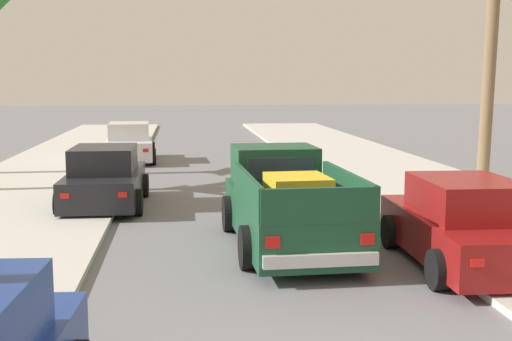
% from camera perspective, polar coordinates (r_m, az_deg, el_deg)
% --- Properties ---
extents(sidewalk_left, '(5.19, 60.00, 0.12)m').
position_cam_1_polar(sidewalk_left, '(18.00, -19.75, -2.79)').
color(sidewalk_left, beige).
rests_on(sidewalk_left, ground).
extents(sidewalk_right, '(5.19, 60.00, 0.12)m').
position_cam_1_polar(sidewalk_right, '(18.84, 15.40, -2.16)').
color(sidewalk_right, beige).
rests_on(sidewalk_right, ground).
extents(curb_left, '(0.16, 60.00, 0.10)m').
position_cam_1_polar(curb_left, '(17.76, -16.00, -2.80)').
color(curb_left, silver).
rests_on(curb_left, ground).
extents(curb_right, '(0.16, 60.00, 0.10)m').
position_cam_1_polar(curb_right, '(18.44, 11.95, -2.29)').
color(curb_right, silver).
rests_on(curb_right, ground).
extents(pickup_truck, '(2.34, 5.27, 1.80)m').
position_cam_1_polar(pickup_truck, '(13.05, 2.63, -2.91)').
color(pickup_truck, '#19472D').
rests_on(pickup_truck, ground).
extents(car_left_near, '(2.05, 4.27, 1.54)m').
position_cam_1_polar(car_left_near, '(17.39, -12.73, -0.70)').
color(car_left_near, black).
rests_on(car_left_near, ground).
extents(car_right_near, '(2.12, 4.30, 1.54)m').
position_cam_1_polar(car_right_near, '(12.11, 17.26, -4.50)').
color(car_right_near, maroon).
rests_on(car_right_near, ground).
extents(car_right_mid, '(2.19, 4.33, 1.54)m').
position_cam_1_polar(car_right_mid, '(26.85, -10.73, 2.27)').
color(car_right_mid, silver).
rests_on(car_right_mid, ground).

